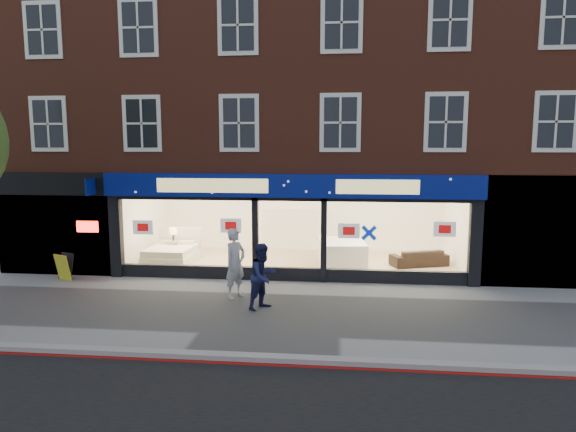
% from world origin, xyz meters
% --- Properties ---
extents(ground, '(120.00, 120.00, 0.00)m').
position_xyz_m(ground, '(0.00, 0.00, 0.00)').
color(ground, gray).
rests_on(ground, ground).
extents(kerb_line, '(60.00, 0.10, 0.01)m').
position_xyz_m(kerb_line, '(0.00, -3.10, 0.01)').
color(kerb_line, '#8C0A07').
rests_on(kerb_line, ground).
extents(kerb_stone, '(60.00, 0.25, 0.12)m').
position_xyz_m(kerb_stone, '(0.00, -2.90, 0.06)').
color(kerb_stone, gray).
rests_on(kerb_stone, ground).
extents(showroom_floor, '(11.00, 4.50, 0.10)m').
position_xyz_m(showroom_floor, '(0.00, 5.25, 0.05)').
color(showroom_floor, tan).
rests_on(showroom_floor, ground).
extents(building, '(19.00, 8.26, 10.30)m').
position_xyz_m(building, '(-0.02, 6.93, 6.67)').
color(building, brown).
rests_on(building, ground).
extents(display_bed, '(1.65, 1.99, 1.09)m').
position_xyz_m(display_bed, '(-4.29, 4.79, 0.41)').
color(display_bed, silver).
rests_on(display_bed, showroom_floor).
extents(bedside_table, '(0.54, 0.54, 0.55)m').
position_xyz_m(bedside_table, '(-4.40, 5.26, 0.38)').
color(bedside_table, brown).
rests_on(bedside_table, showroom_floor).
extents(mattress_stack, '(1.74, 2.09, 0.76)m').
position_xyz_m(mattress_stack, '(1.61, 5.28, 0.48)').
color(mattress_stack, silver).
rests_on(mattress_stack, showroom_floor).
extents(sofa, '(2.03, 1.31, 0.55)m').
position_xyz_m(sofa, '(4.21, 5.08, 0.38)').
color(sofa, black).
rests_on(sofa, showroom_floor).
extents(a_board, '(0.65, 0.54, 0.85)m').
position_xyz_m(a_board, '(-6.90, 2.35, 0.43)').
color(a_board, gold).
rests_on(a_board, ground).
extents(pedestrian_grey, '(0.75, 0.83, 1.91)m').
position_xyz_m(pedestrian_grey, '(-1.29, 1.17, 0.96)').
color(pedestrian_grey, '#A9ACB1').
rests_on(pedestrian_grey, ground).
extents(pedestrian_blue, '(1.01, 1.05, 1.70)m').
position_xyz_m(pedestrian_blue, '(-0.39, 0.27, 0.85)').
color(pedestrian_blue, '#171B42').
rests_on(pedestrian_blue, ground).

